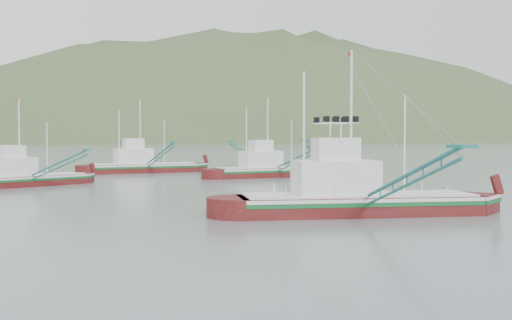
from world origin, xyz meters
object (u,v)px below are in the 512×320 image
bg_boat_right (270,165)px  bg_boat_far (142,162)px  main_boat (356,180)px  bg_boat_left (23,168)px

bg_boat_right → bg_boat_far: bg_boat_far is taller
main_boat → bg_boat_left: size_ratio=1.20×
main_boat → bg_boat_right: (12.89, 33.80, -0.81)m
bg_boat_left → bg_boat_far: (17.48, 16.36, -0.36)m
main_boat → bg_boat_right: size_ratio=1.06×
main_boat → bg_boat_left: 36.57m
bg_boat_left → bg_boat_far: 23.94m
bg_boat_far → bg_boat_right: bearing=-54.3°
main_boat → bg_boat_right: 36.19m
bg_boat_right → bg_boat_left: (-27.88, -0.45, 0.40)m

